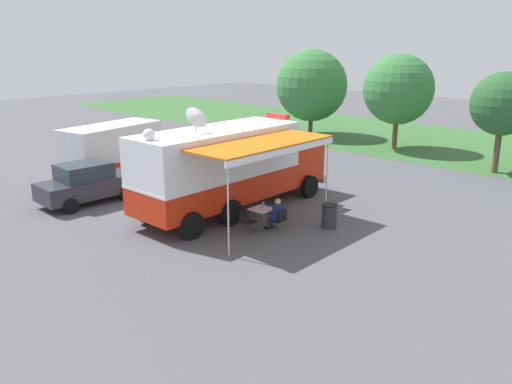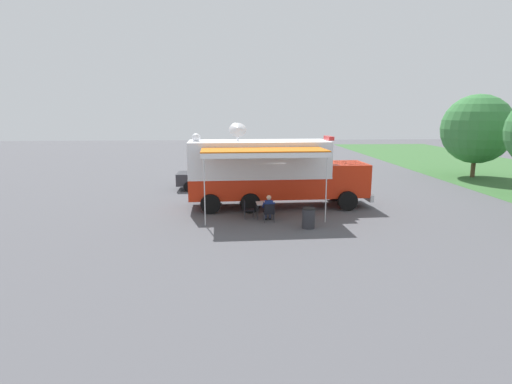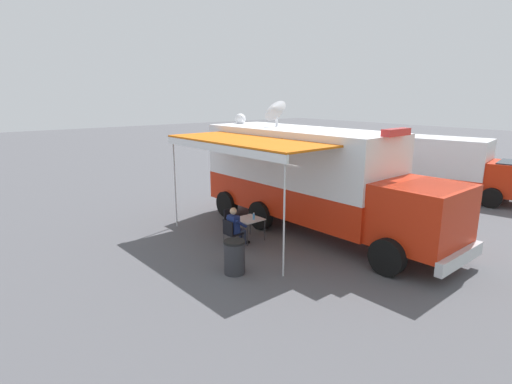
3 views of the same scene
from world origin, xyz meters
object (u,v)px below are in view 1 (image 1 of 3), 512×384
(folding_table, at_px, (262,210))
(car_behind_truck, at_px, (87,183))
(folding_chair_beside_table, at_px, (247,220))
(command_truck, at_px, (231,165))
(water_bottle, at_px, (263,205))
(folding_chair_at_table, at_px, (280,218))
(seated_responder, at_px, (276,214))
(trash_bin, at_px, (329,216))
(support_truck, at_px, (120,149))

(folding_table, bearing_deg, car_behind_truck, -158.47)
(folding_chair_beside_table, bearing_deg, command_truck, 148.08)
(water_bottle, height_order, folding_chair_beside_table, water_bottle)
(folding_chair_at_table, relative_size, seated_responder, 0.70)
(water_bottle, distance_m, car_behind_truck, 8.14)
(folding_chair_at_table, distance_m, folding_chair_beside_table, 1.23)
(water_bottle, bearing_deg, trash_bin, 39.52)
(seated_responder, relative_size, trash_bin, 1.37)
(command_truck, height_order, trash_bin, command_truck)
(folding_chair_beside_table, height_order, trash_bin, trash_bin)
(folding_chair_beside_table, xyz_separation_m, car_behind_truck, (-7.63, -2.14, 0.37))
(folding_table, relative_size, support_truck, 0.12)
(folding_table, height_order, seated_responder, seated_responder)
(folding_chair_at_table, bearing_deg, trash_bin, 57.17)
(folding_table, bearing_deg, folding_chair_at_table, 9.36)
(folding_chair_at_table, height_order, trash_bin, trash_bin)
(seated_responder, height_order, trash_bin, seated_responder)
(command_truck, xyz_separation_m, folding_table, (2.28, -0.61, -1.27))
(command_truck, bearing_deg, folding_chair_at_table, -8.81)
(command_truck, bearing_deg, water_bottle, -11.21)
(folding_chair_at_table, relative_size, trash_bin, 0.96)
(folding_table, distance_m, seated_responder, 0.62)
(command_truck, relative_size, trash_bin, 10.51)
(seated_responder, bearing_deg, water_bottle, 176.17)
(trash_bin, relative_size, support_truck, 0.13)
(folding_chair_beside_table, height_order, support_truck, support_truck)
(water_bottle, height_order, seated_responder, seated_responder)
(folding_chair_beside_table, xyz_separation_m, trash_bin, (1.79, 2.60, -0.06))
(folding_table, bearing_deg, folding_chair_beside_table, -86.09)
(car_behind_truck, bearing_deg, command_truck, 34.22)
(folding_chair_beside_table, relative_size, car_behind_truck, 0.21)
(folding_chair_at_table, height_order, seated_responder, seated_responder)
(command_truck, height_order, car_behind_truck, command_truck)
(water_bottle, relative_size, support_truck, 0.03)
(water_bottle, bearing_deg, seated_responder, -3.83)
(seated_responder, bearing_deg, support_truck, 177.19)
(command_truck, distance_m, folding_chair_beside_table, 3.11)
(folding_table, distance_m, trash_bin, 2.55)
(seated_responder, height_order, car_behind_truck, car_behind_truck)
(car_behind_truck, bearing_deg, support_truck, 131.61)
(folding_chair_beside_table, xyz_separation_m, support_truck, (-10.90, 1.54, 0.87))
(folding_chair_at_table, relative_size, car_behind_truck, 0.21)
(folding_table, distance_m, support_truck, 10.89)
(folding_table, distance_m, car_behind_truck, 8.15)
(command_truck, bearing_deg, trash_bin, 15.48)
(command_truck, relative_size, water_bottle, 42.71)
(command_truck, distance_m, folding_chair_at_table, 3.43)
(water_bottle, xyz_separation_m, support_truck, (-10.77, 0.52, 0.55))
(folding_chair_at_table, height_order, car_behind_truck, car_behind_truck)
(support_truck, bearing_deg, car_behind_truck, -48.39)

